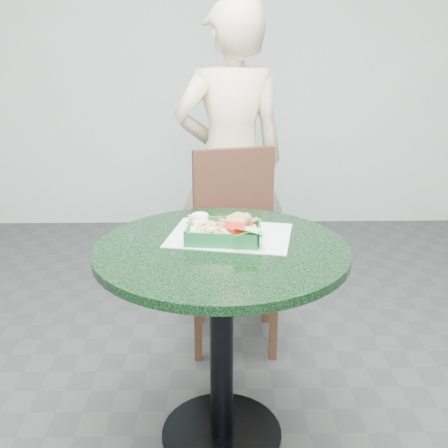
{
  "coord_description": "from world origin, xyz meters",
  "views": [
    {
      "loc": [
        -0.02,
        -1.61,
        1.4
      ],
      "look_at": [
        0.01,
        0.1,
        0.81
      ],
      "focal_mm": 42.0,
      "sensor_mm": 36.0,
      "label": 1
    }
  ],
  "objects_px": {
    "dining_chair": "(234,234)",
    "diner_person": "(231,151)",
    "food_basket": "(224,241)",
    "crab_sandwich": "(237,228)",
    "sauce_ramekin": "(197,225)",
    "cafe_table": "(221,297)"
  },
  "relations": [
    {
      "from": "cafe_table",
      "to": "diner_person",
      "type": "height_order",
      "value": "diner_person"
    },
    {
      "from": "dining_chair",
      "to": "crab_sandwich",
      "type": "relative_size",
      "value": 7.15
    },
    {
      "from": "food_basket",
      "to": "sauce_ramekin",
      "type": "height_order",
      "value": "sauce_ramekin"
    },
    {
      "from": "cafe_table",
      "to": "sauce_ramekin",
      "type": "bearing_deg",
      "value": 122.93
    },
    {
      "from": "dining_chair",
      "to": "cafe_table",
      "type": "bearing_deg",
      "value": -109.43
    },
    {
      "from": "food_basket",
      "to": "crab_sandwich",
      "type": "xyz_separation_m",
      "value": [
        0.05,
        0.03,
        0.03
      ]
    },
    {
      "from": "dining_chair",
      "to": "food_basket",
      "type": "distance_m",
      "value": 0.75
    },
    {
      "from": "cafe_table",
      "to": "dining_chair",
      "type": "distance_m",
      "value": 0.77
    },
    {
      "from": "food_basket",
      "to": "diner_person",
      "type": "bearing_deg",
      "value": 86.84
    },
    {
      "from": "dining_chair",
      "to": "food_basket",
      "type": "relative_size",
      "value": 3.77
    },
    {
      "from": "cafe_table",
      "to": "sauce_ramekin",
      "type": "xyz_separation_m",
      "value": [
        -0.08,
        0.13,
        0.22
      ]
    },
    {
      "from": "dining_chair",
      "to": "crab_sandwich",
      "type": "xyz_separation_m",
      "value": [
        -0.02,
        -0.67,
        0.27
      ]
    },
    {
      "from": "food_basket",
      "to": "crab_sandwich",
      "type": "distance_m",
      "value": 0.07
    },
    {
      "from": "dining_chair",
      "to": "crab_sandwich",
      "type": "bearing_deg",
      "value": -105.48
    },
    {
      "from": "dining_chair",
      "to": "diner_person",
      "type": "relative_size",
      "value": 0.53
    },
    {
      "from": "cafe_table",
      "to": "dining_chair",
      "type": "xyz_separation_m",
      "value": [
        0.07,
        0.76,
        -0.05
      ]
    },
    {
      "from": "dining_chair",
      "to": "crab_sandwich",
      "type": "distance_m",
      "value": 0.72
    },
    {
      "from": "sauce_ramekin",
      "to": "diner_person",
      "type": "bearing_deg",
      "value": 81.16
    },
    {
      "from": "dining_chair",
      "to": "diner_person",
      "type": "height_order",
      "value": "diner_person"
    },
    {
      "from": "diner_person",
      "to": "crab_sandwich",
      "type": "distance_m",
      "value": 0.99
    },
    {
      "from": "dining_chair",
      "to": "diner_person",
      "type": "bearing_deg",
      "value": 77.35
    },
    {
      "from": "cafe_table",
      "to": "food_basket",
      "type": "height_order",
      "value": "food_basket"
    }
  ]
}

